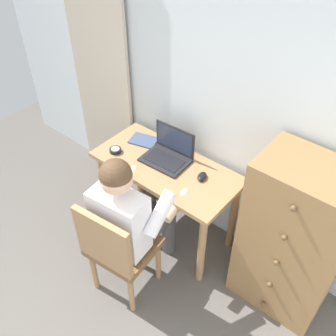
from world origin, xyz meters
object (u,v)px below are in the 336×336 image
object	(u,v)px
dresser	(293,240)
notebook_pad	(144,140)
desk	(166,178)
desk_clock	(115,150)
chair	(117,248)
computer_mouse	(202,177)
laptop	(168,153)
person_seated	(132,213)

from	to	relation	value
dresser	notebook_pad	distance (m)	1.34
desk	desk_clock	bearing A→B (deg)	-163.02
dresser	notebook_pad	world-z (taller)	dresser
desk	chair	bearing A→B (deg)	-80.55
computer_mouse	notebook_pad	distance (m)	0.61
desk_clock	notebook_pad	xyz separation A→B (m)	(0.07, 0.24, -0.01)
chair	laptop	world-z (taller)	laptop
desk	person_seated	xyz separation A→B (m)	(0.09, -0.46, 0.07)
dresser	chair	xyz separation A→B (m)	(-0.89, -0.71, -0.12)
laptop	computer_mouse	xyz separation A→B (m)	(0.32, -0.02, -0.04)
laptop	computer_mouse	bearing A→B (deg)	-3.17
desk_clock	notebook_pad	bearing A→B (deg)	72.54
computer_mouse	desk_clock	distance (m)	0.71
desk	chair	size ratio (longest dim) A/B	1.27
computer_mouse	notebook_pad	xyz separation A→B (m)	(-0.61, 0.06, -0.01)
dresser	computer_mouse	distance (m)	0.73
chair	desk	bearing A→B (deg)	99.45
dresser	laptop	size ratio (longest dim) A/B	3.42
chair	computer_mouse	world-z (taller)	chair
desk	laptop	distance (m)	0.20
dresser	desk_clock	xyz separation A→B (m)	(-1.40, -0.19, 0.14)
chair	computer_mouse	xyz separation A→B (m)	(0.18, 0.70, 0.25)
computer_mouse	notebook_pad	bearing A→B (deg)	158.53
computer_mouse	desk_clock	bearing A→B (deg)	178.52
desk	desk_clock	world-z (taller)	desk_clock
desk	chair	distance (m)	0.66
dresser	laptop	distance (m)	1.06
chair	person_seated	distance (m)	0.26
desk	laptop	xyz separation A→B (m)	(-0.04, 0.07, 0.18)
person_seated	desk_clock	size ratio (longest dim) A/B	13.22
dresser	laptop	world-z (taller)	dresser
dresser	person_seated	bearing A→B (deg)	-150.06
dresser	person_seated	distance (m)	1.06
person_seated	notebook_pad	xyz separation A→B (m)	(-0.42, 0.57, 0.06)
desk	desk_clock	distance (m)	0.44
dresser	computer_mouse	bearing A→B (deg)	-179.34
computer_mouse	laptop	bearing A→B (deg)	160.69
desk	dresser	bearing A→B (deg)	3.72
desk	notebook_pad	distance (m)	0.37
notebook_pad	desk_clock	bearing A→B (deg)	-123.76
chair	notebook_pad	size ratio (longest dim) A/B	4.15
chair	computer_mouse	bearing A→B (deg)	75.76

